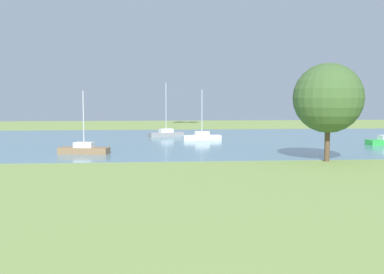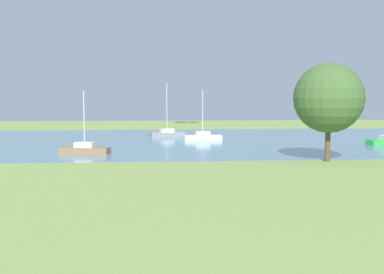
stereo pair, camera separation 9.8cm
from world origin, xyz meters
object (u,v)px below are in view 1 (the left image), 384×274
object	(u,v)px
sailboat_white	(202,137)
sailboat_brown	(84,149)
sailboat_gray	(166,133)
tree_east_near	(328,98)

from	to	relation	value
sailboat_white	sailboat_brown	bearing A→B (deg)	-133.17
sailboat_brown	sailboat_gray	distance (m)	21.05
sailboat_brown	sailboat_white	distance (m)	18.85
sailboat_white	sailboat_gray	bearing A→B (deg)	128.58
sailboat_brown	sailboat_gray	xyz separation A→B (m)	(8.51, 19.25, 0.02)
sailboat_brown	sailboat_white	bearing A→B (deg)	46.83
sailboat_white	sailboat_gray	size ratio (longest dim) A/B	0.86
sailboat_brown	sailboat_gray	bearing A→B (deg)	66.16
sailboat_brown	tree_east_near	world-z (taller)	tree_east_near
sailboat_white	tree_east_near	world-z (taller)	tree_east_near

